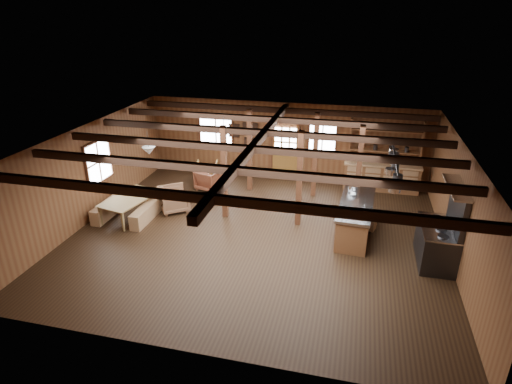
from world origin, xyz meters
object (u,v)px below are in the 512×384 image
at_px(kitchen_island, 355,218).
at_px(armchair_c, 174,199).
at_px(dining_table, 132,208).
at_px(commercial_range, 440,238).
at_px(armchair_a, 207,171).
at_px(armchair_b, 209,179).

relative_size(kitchen_island, armchair_c, 3.03).
bearing_deg(dining_table, commercial_range, -81.12).
height_order(kitchen_island, armchair_a, kitchen_island).
relative_size(kitchen_island, armchair_a, 3.29).
xyz_separation_m(dining_table, armchair_b, (1.52, 2.61, 0.03)).
distance_m(armchair_a, armchair_b, 0.83).
xyz_separation_m(kitchen_island, commercial_range, (2.03, -0.98, 0.18)).
distance_m(kitchen_island, commercial_range, 2.26).
relative_size(commercial_range, armchair_c, 2.43).
bearing_deg(armchair_c, armchair_a, -40.43).
relative_size(commercial_range, armchair_b, 2.65).
bearing_deg(dining_table, armchair_a, -7.57).
bearing_deg(armchair_a, dining_table, 56.87).
xyz_separation_m(armchair_b, armchair_c, (-0.48, -1.87, 0.03)).
distance_m(kitchen_island, dining_table, 6.54).
bearing_deg(commercial_range, armchair_b, 156.49).
height_order(commercial_range, armchair_a, commercial_range).
bearing_deg(armchair_b, commercial_range, 171.13).
distance_m(dining_table, armchair_a, 3.57).
xyz_separation_m(armchair_a, armchair_b, (0.33, -0.76, -0.00)).
bearing_deg(commercial_range, kitchen_island, 154.18).
bearing_deg(armchair_b, kitchen_island, 172.09).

